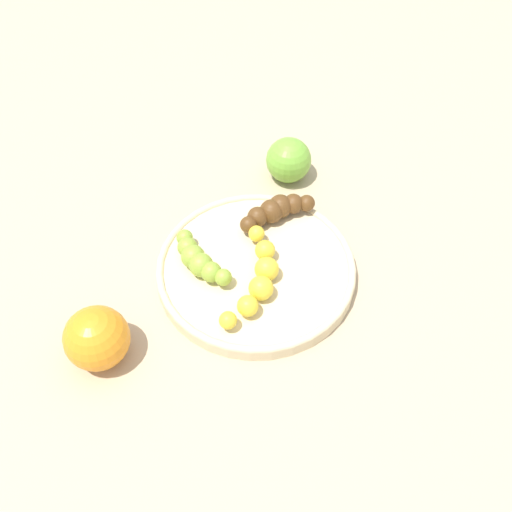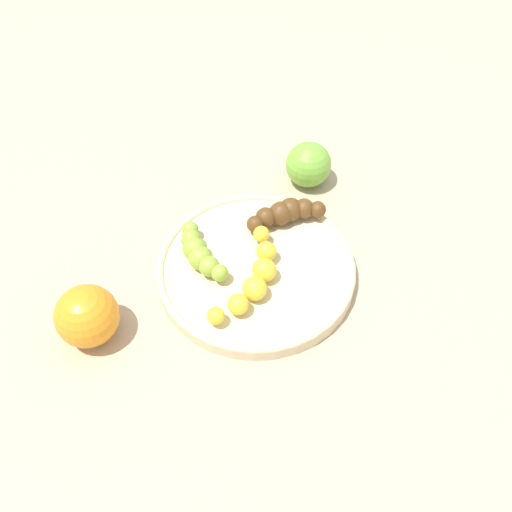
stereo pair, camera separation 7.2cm
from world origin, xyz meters
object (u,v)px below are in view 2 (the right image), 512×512
object	(u,v)px
banana_green	(200,253)
orange_fruit	(87,316)
fruit_bowl	(256,268)
banana_yellow	(254,277)
apple_green	(311,165)
banana_overripe	(285,213)

from	to	relation	value
banana_green	orange_fruit	xyz separation A→B (m)	(0.08, 0.14, 0.00)
fruit_bowl	banana_yellow	bearing A→B (deg)	109.03
banana_yellow	apple_green	distance (m)	0.22
apple_green	banana_overripe	bearing A→B (deg)	90.43
banana_overripe	orange_fruit	distance (m)	0.29
orange_fruit	banana_green	bearing A→B (deg)	-118.27
banana_green	apple_green	xyz separation A→B (m)	(-0.07, -0.22, -0.00)
banana_yellow	banana_green	distance (m)	0.08
fruit_bowl	banana_green	distance (m)	0.08
banana_yellow	banana_overripe	bearing A→B (deg)	92.15
banana_yellow	orange_fruit	size ratio (longest dim) A/B	2.13
banana_yellow	banana_overripe	xyz separation A→B (m)	(0.01, -0.12, 0.00)
banana_green	apple_green	size ratio (longest dim) A/B	1.32
fruit_bowl	orange_fruit	bearing A→B (deg)	48.17
apple_green	fruit_bowl	bearing A→B (deg)	88.83
banana_yellow	banana_green	world-z (taller)	same
banana_green	orange_fruit	size ratio (longest dim) A/B	1.18
fruit_bowl	orange_fruit	xyz separation A→B (m)	(0.15, 0.16, 0.03)
banana_yellow	apple_green	size ratio (longest dim) A/B	2.38
fruit_bowl	banana_overripe	distance (m)	0.09
banana_overripe	orange_fruit	bearing A→B (deg)	107.91
orange_fruit	apple_green	xyz separation A→B (m)	(-0.15, -0.36, -0.00)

